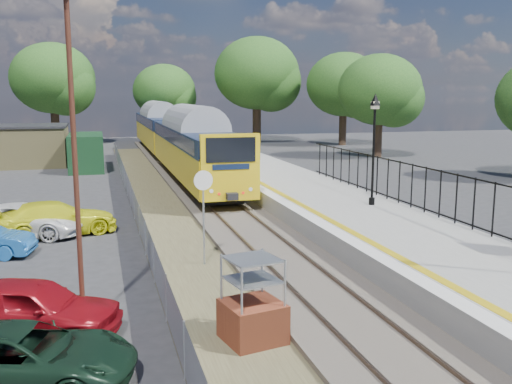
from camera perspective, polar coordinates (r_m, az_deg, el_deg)
name	(u,v)px	position (r m, az deg, el deg)	size (l,w,h in m)	color
ground	(301,281)	(17.15, 4.52, -8.83)	(120.00, 120.00, 0.00)	#2D2D30
track_bed	(219,214)	(26.02, -3.75, -2.17)	(5.90, 80.00, 0.29)	#473F38
platform	(328,208)	(25.74, 7.26, -1.55)	(5.00, 70.00, 0.90)	gray
platform_edge	(285,200)	(24.94, 2.90, -0.78)	(0.90, 70.00, 0.01)	silver
victorian_lamp_north	(374,123)	(23.93, 11.76, 6.77)	(0.44, 0.44, 4.60)	black
palisade_fence	(452,197)	(21.62, 19.04, -0.44)	(0.12, 26.00, 2.00)	black
wire_fence	(132,198)	(27.73, -12.31, -0.57)	(0.06, 52.00, 1.20)	#999EA3
outbuilding	(27,147)	(46.94, -21.96, 4.23)	(10.80, 10.10, 3.12)	#988C55
tree_line	(169,82)	(57.70, -8.65, 10.78)	(56.80, 43.80, 11.88)	#332319
train	(172,135)	(45.39, -8.38, 5.71)	(2.82, 40.83, 3.51)	gold
brick_plinth	(253,302)	(12.77, -0.35, -10.94)	(1.45, 1.45, 1.97)	brown
speed_sign	(203,200)	(18.04, -5.28, -0.85)	(0.62, 0.15, 3.11)	#999EA3
carpark_lamp	(74,145)	(13.42, -17.74, 4.51)	(0.25, 0.50, 7.68)	#4B2519
car_green	(23,357)	(11.97, -22.28, -15.03)	(1.95, 4.23, 1.18)	black
car_red	(32,308)	(14.09, -21.53, -10.76)	(1.62, 4.02, 1.37)	maroon
car_yellow	(56,218)	(23.61, -19.37, -2.51)	(1.88, 4.62, 1.34)	yellow
car_white	(24,220)	(23.82, -22.16, -2.65)	(2.13, 4.63, 1.29)	white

